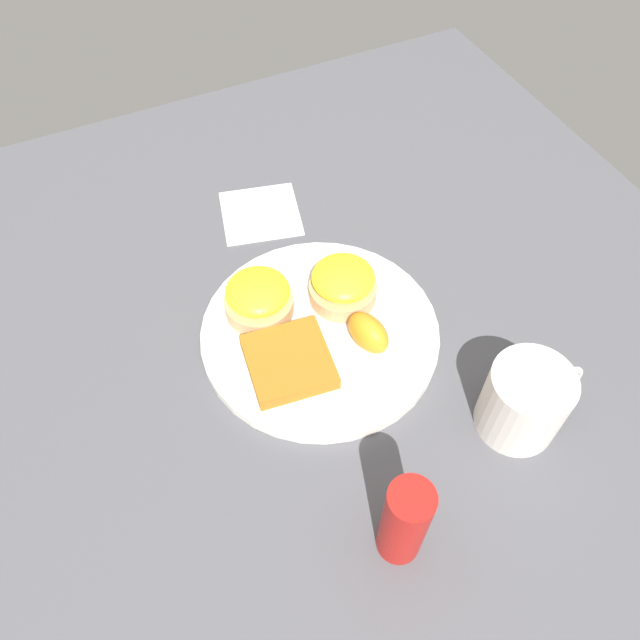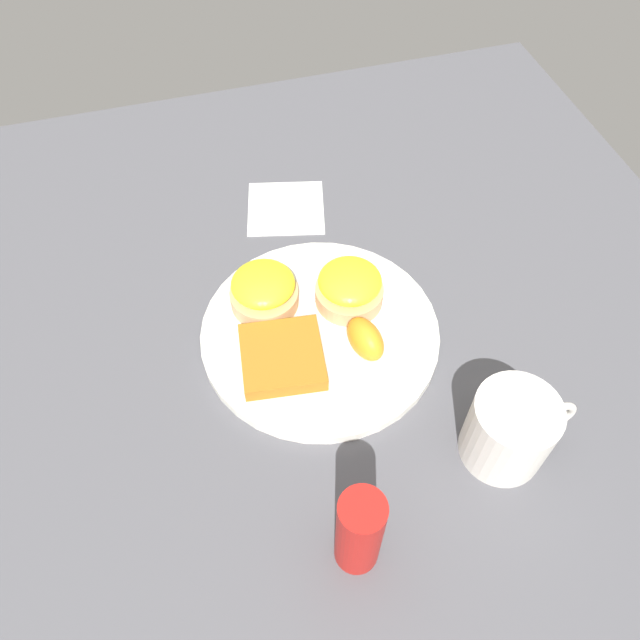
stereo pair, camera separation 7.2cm
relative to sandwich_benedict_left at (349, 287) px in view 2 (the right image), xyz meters
name	(u,v)px [view 2 (the right image)]	position (x,y,z in m)	size (l,w,h in m)	color
ground_plane	(320,336)	(-0.05, -0.03, -0.04)	(1.10, 1.10, 0.00)	#4C4C51
plate	(320,333)	(-0.05, -0.03, -0.03)	(0.29, 0.29, 0.01)	silver
sandwich_benedict_left	(349,287)	(0.00, 0.00, 0.00)	(0.09, 0.09, 0.05)	tan
sandwich_benedict_right	(264,290)	(-0.10, 0.02, 0.00)	(0.09, 0.09, 0.05)	tan
hashbrown_patty	(282,357)	(-0.10, -0.07, -0.01)	(0.10, 0.10, 0.02)	#9D621B
orange_wedge	(365,339)	(0.00, -0.08, 0.00)	(0.06, 0.04, 0.04)	orange
fork	(309,304)	(-0.05, 0.01, -0.02)	(0.20, 0.09, 0.00)	silver
cup	(510,430)	(0.10, -0.24, 0.01)	(0.12, 0.09, 0.09)	silver
napkin	(286,208)	(-0.03, 0.20, -0.04)	(0.11, 0.11, 0.00)	white
condiment_bottle	(359,532)	(-0.09, -0.30, 0.02)	(0.04, 0.04, 0.13)	#B21914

